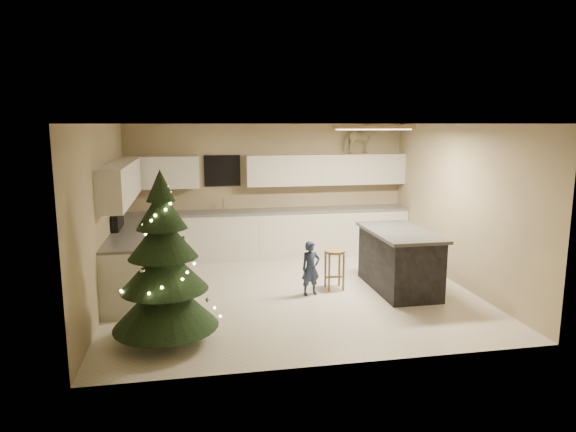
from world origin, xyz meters
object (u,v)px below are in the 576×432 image
(christmas_tree, at_px, (164,273))
(bar_stool, at_px, (335,260))
(island, at_px, (399,260))
(rocking_horse, at_px, (360,139))
(toddler, at_px, (311,268))

(christmas_tree, bearing_deg, bar_stool, 31.43)
(island, xyz_separation_m, bar_stool, (-1.00, 0.20, -0.00))
(rocking_horse, bearing_deg, christmas_tree, 124.13)
(christmas_tree, relative_size, toddler, 2.48)
(island, height_order, rocking_horse, rocking_horse)
(bar_stool, relative_size, rocking_horse, 0.90)
(toddler, distance_m, rocking_horse, 3.50)
(bar_stool, xyz_separation_m, toddler, (-0.44, -0.22, -0.05))
(island, distance_m, christmas_tree, 3.81)
(bar_stool, xyz_separation_m, rocking_horse, (1.14, 2.28, 1.82))
(bar_stool, bearing_deg, rocking_horse, 63.40)
(island, xyz_separation_m, rocking_horse, (0.14, 2.48, 1.82))
(bar_stool, xyz_separation_m, christmas_tree, (-2.54, -1.55, 0.38))
(island, bearing_deg, bar_stool, 168.61)
(island, xyz_separation_m, toddler, (-1.44, -0.02, -0.06))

